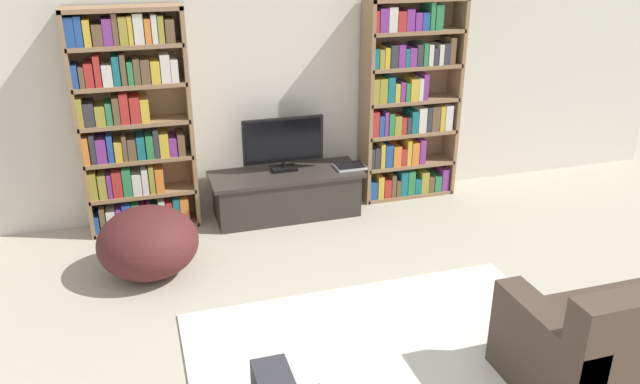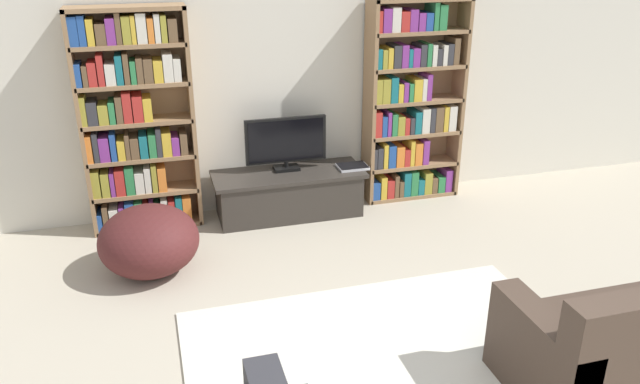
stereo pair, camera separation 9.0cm
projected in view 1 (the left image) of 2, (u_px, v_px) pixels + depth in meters
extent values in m
cube|color=silver|center=(274.00, 75.00, 5.85)|extent=(8.80, 0.06, 2.60)
cube|color=#93704C|center=(78.00, 129.00, 5.32)|extent=(0.04, 0.30, 1.99)
cube|color=#93704C|center=(189.00, 119.00, 5.57)|extent=(0.04, 0.30, 1.99)
cube|color=#93704C|center=(135.00, 120.00, 5.56)|extent=(0.97, 0.04, 1.99)
cube|color=#93704C|center=(121.00, 8.00, 5.06)|extent=(0.97, 0.30, 0.04)
cube|color=#93704C|center=(147.00, 224.00, 5.82)|extent=(0.94, 0.30, 0.04)
cube|color=#234C99|center=(97.00, 221.00, 5.65)|extent=(0.04, 0.24, 0.16)
cube|color=brown|center=(103.00, 217.00, 5.65)|extent=(0.05, 0.24, 0.24)
cube|color=silver|center=(111.00, 218.00, 5.68)|extent=(0.08, 0.24, 0.20)
cube|color=#7F338C|center=(119.00, 216.00, 5.70)|extent=(0.05, 0.24, 0.21)
cube|color=#234C99|center=(127.00, 214.00, 5.71)|extent=(0.08, 0.24, 0.24)
cube|color=#2D7F47|center=(136.00, 213.00, 5.73)|extent=(0.07, 0.24, 0.24)
cube|color=#B72D28|center=(143.00, 213.00, 5.75)|extent=(0.05, 0.24, 0.21)
cube|color=#7F338C|center=(149.00, 212.00, 5.76)|extent=(0.04, 0.24, 0.23)
cube|color=#2D7F47|center=(155.00, 213.00, 5.79)|extent=(0.05, 0.24, 0.18)
cube|color=silver|center=(162.00, 210.00, 5.79)|extent=(0.06, 0.24, 0.24)
cube|color=#B72D28|center=(169.00, 210.00, 5.81)|extent=(0.06, 0.24, 0.22)
cube|color=#196B75|center=(176.00, 208.00, 5.83)|extent=(0.06, 0.24, 0.25)
cube|color=orange|center=(184.00, 207.00, 5.85)|extent=(0.08, 0.24, 0.24)
cube|color=#93704C|center=(143.00, 192.00, 5.69)|extent=(0.94, 0.30, 0.04)
cube|color=#9E9333|center=(93.00, 183.00, 5.51)|extent=(0.07, 0.24, 0.25)
cube|color=#9E9333|center=(103.00, 184.00, 5.54)|extent=(0.07, 0.24, 0.22)
cube|color=#7F338C|center=(110.00, 183.00, 5.55)|extent=(0.04, 0.24, 0.22)
cube|color=#B72D28|center=(117.00, 181.00, 5.57)|extent=(0.08, 0.24, 0.24)
cube|color=#2D7F47|center=(127.00, 179.00, 5.59)|extent=(0.08, 0.24, 0.25)
cube|color=silver|center=(137.00, 181.00, 5.62)|extent=(0.08, 0.24, 0.19)
cube|color=silver|center=(145.00, 178.00, 5.63)|extent=(0.05, 0.24, 0.23)
cube|color=#9E9333|center=(151.00, 177.00, 5.65)|extent=(0.05, 0.24, 0.25)
cube|color=orange|center=(159.00, 177.00, 5.67)|extent=(0.07, 0.24, 0.22)
cube|color=#93704C|center=(139.00, 158.00, 5.56)|extent=(0.94, 0.30, 0.04)
cube|color=orange|center=(86.00, 148.00, 5.38)|extent=(0.05, 0.24, 0.24)
cube|color=#333338|center=(93.00, 146.00, 5.39)|extent=(0.04, 0.24, 0.26)
cube|color=#7F338C|center=(101.00, 148.00, 5.42)|extent=(0.08, 0.24, 0.21)
cube|color=#234C99|center=(110.00, 146.00, 5.43)|extent=(0.05, 0.24, 0.24)
cube|color=gold|center=(118.00, 149.00, 5.46)|extent=(0.06, 0.24, 0.17)
cube|color=brown|center=(124.00, 146.00, 5.47)|extent=(0.04, 0.24, 0.22)
cube|color=brown|center=(132.00, 147.00, 5.49)|extent=(0.07, 0.24, 0.19)
cube|color=#196B75|center=(140.00, 145.00, 5.51)|extent=(0.07, 0.24, 0.20)
cube|color=#2D7F47|center=(149.00, 144.00, 5.53)|extent=(0.06, 0.24, 0.21)
cube|color=#333338|center=(156.00, 141.00, 5.53)|extent=(0.04, 0.24, 0.26)
cube|color=gold|center=(163.00, 143.00, 5.56)|extent=(0.08, 0.24, 0.21)
cube|color=#7F338C|center=(172.00, 144.00, 5.59)|extent=(0.06, 0.24, 0.16)
cube|color=brown|center=(180.00, 142.00, 5.61)|extent=(0.06, 0.24, 0.19)
cube|color=#93704C|center=(135.00, 122.00, 5.43)|extent=(0.94, 0.30, 0.04)
cube|color=#9E9333|center=(80.00, 110.00, 5.25)|extent=(0.04, 0.24, 0.25)
cube|color=#333338|center=(89.00, 113.00, 5.28)|extent=(0.08, 0.24, 0.20)
cube|color=#9E9333|center=(100.00, 114.00, 5.31)|extent=(0.08, 0.24, 0.17)
cube|color=#2D7F47|center=(109.00, 112.00, 5.32)|extent=(0.05, 0.24, 0.19)
cube|color=brown|center=(116.00, 109.00, 5.33)|extent=(0.05, 0.24, 0.23)
cube|color=#B72D28|center=(124.00, 106.00, 5.34)|extent=(0.07, 0.24, 0.26)
cube|color=#B72D28|center=(135.00, 108.00, 5.37)|extent=(0.08, 0.24, 0.22)
cube|color=gold|center=(144.00, 108.00, 5.40)|extent=(0.07, 0.24, 0.20)
cube|color=#93704C|center=(130.00, 84.00, 5.31)|extent=(0.94, 0.30, 0.04)
cube|color=#234C99|center=(75.00, 75.00, 5.13)|extent=(0.05, 0.24, 0.19)
cube|color=brown|center=(82.00, 75.00, 5.15)|extent=(0.04, 0.24, 0.17)
cube|color=#B72D28|center=(89.00, 74.00, 5.16)|extent=(0.07, 0.24, 0.20)
cube|color=#B72D28|center=(97.00, 69.00, 5.17)|extent=(0.05, 0.24, 0.26)
cube|color=silver|center=(107.00, 74.00, 5.20)|extent=(0.08, 0.24, 0.18)
cube|color=#196B75|center=(116.00, 69.00, 5.21)|extent=(0.05, 0.24, 0.24)
cube|color=brown|center=(123.00, 68.00, 5.22)|extent=(0.04, 0.24, 0.26)
cube|color=#2D7F47|center=(130.00, 71.00, 5.25)|extent=(0.04, 0.24, 0.19)
cube|color=brown|center=(136.00, 70.00, 5.26)|extent=(0.05, 0.24, 0.21)
cube|color=brown|center=(145.00, 70.00, 5.28)|extent=(0.07, 0.24, 0.20)
cube|color=gold|center=(155.00, 70.00, 5.31)|extent=(0.08, 0.24, 0.19)
cube|color=silver|center=(165.00, 67.00, 5.32)|extent=(0.08, 0.24, 0.24)
cube|color=silver|center=(174.00, 69.00, 5.35)|extent=(0.06, 0.24, 0.19)
cube|color=#93704C|center=(126.00, 45.00, 5.18)|extent=(0.94, 0.30, 0.04)
cube|color=#234C99|center=(70.00, 31.00, 5.00)|extent=(0.07, 0.24, 0.23)
cube|color=#234C99|center=(79.00, 30.00, 5.02)|extent=(0.05, 0.24, 0.24)
cube|color=gold|center=(87.00, 32.00, 5.04)|extent=(0.06, 0.24, 0.21)
cube|color=brown|center=(98.00, 34.00, 5.07)|extent=(0.08, 0.24, 0.17)
cube|color=#7F338C|center=(107.00, 31.00, 5.08)|extent=(0.07, 0.24, 0.21)
cube|color=brown|center=(115.00, 28.00, 5.09)|extent=(0.04, 0.24, 0.25)
cube|color=#9E9333|center=(123.00, 29.00, 5.11)|extent=(0.07, 0.24, 0.22)
cube|color=gold|center=(130.00, 29.00, 5.13)|extent=(0.04, 0.24, 0.23)
cube|color=silver|center=(138.00, 28.00, 5.14)|extent=(0.08, 0.24, 0.24)
cube|color=orange|center=(147.00, 30.00, 5.17)|extent=(0.05, 0.24, 0.20)
cube|color=silver|center=(154.00, 28.00, 5.18)|extent=(0.05, 0.24, 0.23)
cube|color=#9E9333|center=(160.00, 28.00, 5.19)|extent=(0.05, 0.24, 0.22)
cube|color=brown|center=(169.00, 30.00, 5.22)|extent=(0.07, 0.24, 0.19)
cube|color=#93704C|center=(366.00, 105.00, 6.02)|extent=(0.04, 0.30, 1.99)
cube|color=#93704C|center=(453.00, 98.00, 6.28)|extent=(0.04, 0.30, 1.99)
cube|color=#93704C|center=(405.00, 98.00, 6.27)|extent=(0.97, 0.04, 1.99)
cube|color=#93704C|center=(405.00, 192.00, 6.53)|extent=(0.94, 0.30, 0.04)
cube|color=#234C99|center=(370.00, 188.00, 6.36)|extent=(0.08, 0.24, 0.18)
cube|color=gold|center=(377.00, 184.00, 6.37)|extent=(0.06, 0.24, 0.23)
cube|color=#B72D28|center=(384.00, 185.00, 6.40)|extent=(0.07, 0.24, 0.19)
cube|color=brown|center=(390.00, 183.00, 6.41)|extent=(0.04, 0.24, 0.23)
cube|color=brown|center=(394.00, 185.00, 6.44)|extent=(0.04, 0.24, 0.17)
cube|color=#196B75|center=(400.00, 181.00, 6.44)|extent=(0.07, 0.24, 0.26)
cube|color=#2D7F47|center=(407.00, 180.00, 6.46)|extent=(0.08, 0.24, 0.26)
cube|color=#196B75|center=(414.00, 183.00, 6.50)|extent=(0.07, 0.24, 0.16)
cube|color=#9E9333|center=(421.00, 179.00, 6.51)|extent=(0.08, 0.24, 0.23)
cube|color=brown|center=(427.00, 182.00, 6.54)|extent=(0.06, 0.24, 0.16)
cube|color=#2D7F47|center=(433.00, 181.00, 6.56)|extent=(0.07, 0.24, 0.17)
cube|color=#7F338C|center=(440.00, 177.00, 6.57)|extent=(0.07, 0.24, 0.23)
cube|color=#93704C|center=(407.00, 163.00, 6.40)|extent=(0.94, 0.30, 0.04)
cube|color=#333338|center=(369.00, 156.00, 6.22)|extent=(0.04, 0.24, 0.21)
cube|color=#333338|center=(374.00, 155.00, 6.24)|extent=(0.05, 0.24, 0.21)
cube|color=gold|center=(379.00, 153.00, 6.25)|extent=(0.04, 0.24, 0.25)
cube|color=#234C99|center=(385.00, 153.00, 6.27)|extent=(0.08, 0.24, 0.23)
cube|color=orange|center=(393.00, 154.00, 6.29)|extent=(0.08, 0.24, 0.21)
cube|color=#B72D28|center=(400.00, 154.00, 6.32)|extent=(0.06, 0.24, 0.17)
cube|color=gold|center=(405.00, 150.00, 6.32)|extent=(0.04, 0.24, 0.26)
cube|color=orange|center=(411.00, 151.00, 6.34)|extent=(0.08, 0.24, 0.23)
cube|color=#7F338C|center=(418.00, 149.00, 6.36)|extent=(0.06, 0.24, 0.25)
cube|color=#93704C|center=(409.00, 132.00, 6.27)|extent=(0.94, 0.30, 0.04)
cube|color=#B72D28|center=(371.00, 122.00, 6.09)|extent=(0.07, 0.24, 0.25)
cube|color=#234C99|center=(378.00, 124.00, 6.12)|extent=(0.05, 0.24, 0.20)
cube|color=#7F338C|center=(382.00, 121.00, 6.12)|extent=(0.04, 0.24, 0.24)
cube|color=#2D7F47|center=(388.00, 122.00, 6.14)|extent=(0.05, 0.24, 0.22)
cube|color=#9E9333|center=(394.00, 123.00, 6.17)|extent=(0.07, 0.24, 0.18)
cube|color=#B72D28|center=(400.00, 124.00, 6.19)|extent=(0.05, 0.24, 0.16)
cube|color=#333338|center=(405.00, 123.00, 6.20)|extent=(0.04, 0.24, 0.17)
cube|color=#196B75|center=(410.00, 120.00, 6.21)|extent=(0.07, 0.24, 0.22)
cube|color=silver|center=(418.00, 118.00, 6.23)|extent=(0.08, 0.24, 0.25)
cube|color=#333338|center=(425.00, 117.00, 6.24)|extent=(0.05, 0.24, 0.25)
cube|color=brown|center=(431.00, 116.00, 6.26)|extent=(0.08, 0.24, 0.25)
cube|color=gold|center=(438.00, 116.00, 6.28)|extent=(0.05, 0.24, 0.25)
cube|color=silver|center=(444.00, 115.00, 6.30)|extent=(0.08, 0.24, 0.25)
cube|color=#93704C|center=(411.00, 100.00, 6.14)|extent=(0.94, 0.30, 0.04)
cube|color=#9E9333|center=(372.00, 89.00, 5.96)|extent=(0.06, 0.24, 0.23)
cube|color=#9E9333|center=(379.00, 89.00, 5.98)|extent=(0.08, 0.24, 0.23)
cube|color=#196B75|center=(387.00, 88.00, 6.00)|extent=(0.07, 0.24, 0.24)
cube|color=gold|center=(393.00, 91.00, 6.03)|extent=(0.05, 0.24, 0.18)
cube|color=#7F338C|center=(398.00, 90.00, 6.05)|extent=(0.05, 0.24, 0.19)
cube|color=#2D7F47|center=(403.00, 90.00, 6.06)|extent=(0.04, 0.24, 0.18)
cube|color=gold|center=(410.00, 88.00, 6.08)|extent=(0.08, 0.24, 0.21)
cube|color=silver|center=(416.00, 87.00, 6.09)|extent=(0.04, 0.24, 0.21)
cube|color=#7F338C|center=(421.00, 85.00, 6.10)|extent=(0.05, 0.24, 0.25)
cube|color=#93704C|center=(413.00, 66.00, 6.01)|extent=(0.94, 0.30, 0.04)
cube|color=#196B75|center=(372.00, 57.00, 5.84)|extent=(0.05, 0.24, 0.18)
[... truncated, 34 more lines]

